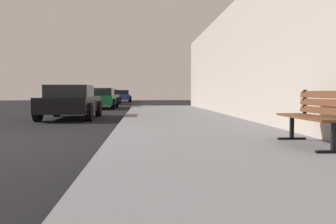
# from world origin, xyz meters

# --- Properties ---
(ground_plane) EXTENTS (80.00, 80.00, 0.00)m
(ground_plane) POSITION_xyz_m (0.00, 0.00, 0.00)
(ground_plane) COLOR black
(sidewalk) EXTENTS (4.00, 32.00, 0.15)m
(sidewalk) POSITION_xyz_m (4.00, 0.00, 0.07)
(sidewalk) COLOR slate
(sidewalk) RESTS_ON ground_plane
(building_wall) EXTENTS (0.70, 32.00, 4.19)m
(building_wall) POSITION_xyz_m (6.20, 0.00, 2.09)
(building_wall) COLOR #ADA393
(building_wall) RESTS_ON ground_plane
(bench) EXTENTS (0.52, 1.66, 0.89)m
(bench) POSITION_xyz_m (5.39, -1.67, 0.66)
(bench) COLOR brown
(bench) RESTS_ON sidewalk
(car_black) EXTENTS (1.96, 4.12, 1.27)m
(car_black) POSITION_xyz_m (-0.06, 6.52, 0.64)
(car_black) COLOR black
(car_black) RESTS_ON ground_plane
(car_green) EXTENTS (2.05, 4.51, 1.27)m
(car_green) POSITION_xyz_m (0.01, 15.32, 0.65)
(car_green) COLOR #196638
(car_green) RESTS_ON ground_plane
(car_yellow) EXTENTS (1.97, 4.14, 1.43)m
(car_yellow) POSITION_xyz_m (-0.29, 23.76, 0.65)
(car_yellow) COLOR yellow
(car_yellow) RESTS_ON ground_plane
(car_blue) EXTENTS (1.94, 4.26, 1.27)m
(car_blue) POSITION_xyz_m (0.47, 30.32, 0.65)
(car_blue) COLOR #233899
(car_blue) RESTS_ON ground_plane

